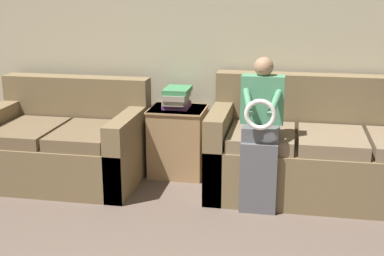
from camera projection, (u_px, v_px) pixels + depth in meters
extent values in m
cube|color=#BCB293|center=(239.00, 37.00, 4.94)|extent=(7.27, 0.06, 2.55)
cube|color=brown|center=(329.00, 170.00, 4.55)|extent=(2.04, 0.92, 0.46)
cube|color=brown|center=(330.00, 104.00, 4.75)|extent=(2.04, 0.20, 0.52)
cube|color=brown|center=(220.00, 149.00, 4.68)|extent=(0.16, 0.92, 0.72)
cube|color=#7A664C|center=(262.00, 137.00, 4.48)|extent=(0.54, 0.68, 0.11)
cube|color=#7A664C|center=(332.00, 141.00, 4.38)|extent=(0.54, 0.68, 0.11)
cube|color=brown|center=(63.00, 158.00, 4.90)|extent=(1.43, 0.97, 0.42)
cube|color=brown|center=(77.00, 101.00, 5.15)|extent=(1.43, 0.20, 0.48)
cube|color=brown|center=(129.00, 150.00, 4.76)|extent=(0.16, 0.97, 0.66)
cube|color=brown|center=(28.00, 132.00, 4.79)|extent=(0.52, 0.73, 0.11)
cube|color=brown|center=(86.00, 135.00, 4.69)|extent=(0.52, 0.73, 0.11)
cube|color=#56565B|center=(258.00, 178.00, 4.20)|extent=(0.29, 0.10, 0.57)
cube|color=#56565B|center=(261.00, 132.00, 4.24)|extent=(0.29, 0.28, 0.11)
cube|color=#4C8E66|center=(263.00, 99.00, 4.24)|extent=(0.34, 0.14, 0.39)
sphere|color=#A37A5B|center=(264.00, 67.00, 4.17)|extent=(0.15, 0.15, 0.15)
torus|color=white|center=(260.00, 115.00, 4.00)|extent=(0.24, 0.04, 0.24)
cylinder|color=#4C8E66|center=(248.00, 99.00, 4.12)|extent=(0.13, 0.31, 0.22)
cylinder|color=#4C8E66|center=(276.00, 100.00, 4.09)|extent=(0.13, 0.31, 0.22)
cube|color=#9E7A51|center=(178.00, 141.00, 5.02)|extent=(0.50, 0.44, 0.64)
cube|color=tan|center=(178.00, 109.00, 4.94)|extent=(0.52, 0.46, 0.02)
cube|color=#7A4284|center=(177.00, 105.00, 4.94)|extent=(0.24, 0.23, 0.05)
cube|color=gray|center=(176.00, 101.00, 4.91)|extent=(0.20, 0.28, 0.05)
cube|color=gray|center=(177.00, 96.00, 4.90)|extent=(0.20, 0.32, 0.05)
cube|color=#3D8451|center=(178.00, 90.00, 4.89)|extent=(0.22, 0.31, 0.05)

